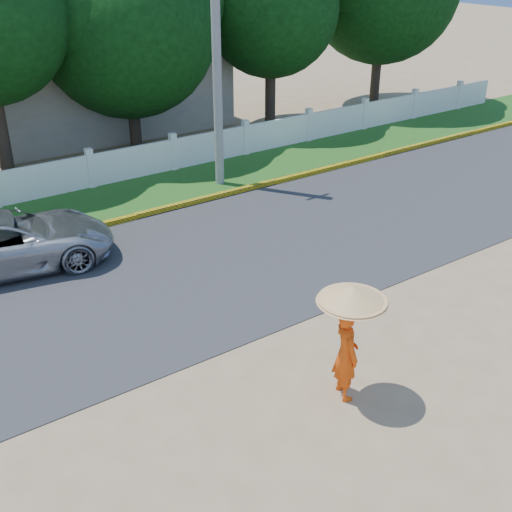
% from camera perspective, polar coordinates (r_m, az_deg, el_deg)
% --- Properties ---
extents(ground, '(120.00, 120.00, 0.00)m').
position_cam_1_polar(ground, '(12.79, 5.22, -8.53)').
color(ground, '#9E8460').
rests_on(ground, ground).
extents(road, '(60.00, 7.00, 0.02)m').
position_cam_1_polar(road, '(15.95, -5.18, -0.83)').
color(road, '#38383A').
rests_on(road, ground).
extents(grass_verge, '(60.00, 3.50, 0.03)m').
position_cam_1_polar(grass_verge, '(20.28, -12.76, 4.82)').
color(grass_verge, '#2D601E').
rests_on(grass_verge, ground).
extents(curb, '(40.00, 0.18, 0.16)m').
position_cam_1_polar(curb, '(18.80, -10.70, 3.47)').
color(curb, yellow).
rests_on(curb, ground).
extents(fence, '(40.00, 0.10, 1.10)m').
position_cam_1_polar(fence, '(21.37, -14.47, 7.30)').
color(fence, silver).
rests_on(fence, ground).
extents(building_near, '(10.00, 6.00, 3.20)m').
position_cam_1_polar(building_near, '(28.27, -14.28, 14.20)').
color(building_near, '#B7AD99').
rests_on(building_near, ground).
extents(utility_pole, '(0.28, 0.28, 8.62)m').
position_cam_1_polar(utility_pole, '(20.17, -3.54, 18.00)').
color(utility_pole, gray).
rests_on(utility_pole, ground).
extents(vehicle, '(5.34, 3.13, 1.39)m').
position_cam_1_polar(vehicle, '(16.62, -21.22, 1.17)').
color(vehicle, '#A4A6AC').
rests_on(vehicle, ground).
extents(monk_with_parasol, '(1.21, 1.21, 2.20)m').
position_cam_1_polar(monk_with_parasol, '(11.00, 8.28, -6.19)').
color(monk_with_parasol, '#E7490C').
rests_on(monk_with_parasol, ground).
extents(tree_row, '(35.71, 6.88, 8.78)m').
position_cam_1_polar(tree_row, '(24.00, -12.34, 19.99)').
color(tree_row, '#473828').
rests_on(tree_row, ground).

